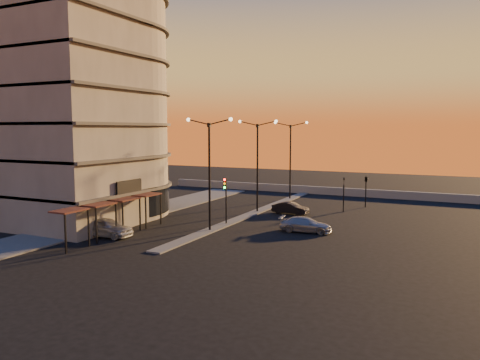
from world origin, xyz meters
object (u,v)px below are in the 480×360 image
(streetlamp_mid, at_px, (257,158))
(car_hatchback, at_px, (105,227))
(traffic_light_main, at_px, (225,193))
(car_sedan, at_px, (290,208))
(car_wagon, at_px, (306,225))

(streetlamp_mid, distance_m, car_hatchback, 17.45)
(streetlamp_mid, xyz_separation_m, traffic_light_main, (0.00, -7.13, -2.70))
(car_hatchback, distance_m, car_sedan, 18.77)
(traffic_light_main, distance_m, car_wagon, 7.74)
(streetlamp_mid, xyz_separation_m, car_sedan, (3.46, 0.45, -4.98))
(car_hatchback, distance_m, car_wagon, 16.35)
(car_sedan, xyz_separation_m, car_wagon, (3.93, -7.29, 0.02))
(car_sedan, distance_m, car_wagon, 8.28)
(streetlamp_mid, height_order, car_sedan, streetlamp_mid)
(car_hatchback, bearing_deg, car_wagon, -62.04)
(traffic_light_main, distance_m, car_sedan, 8.64)
(traffic_light_main, xyz_separation_m, car_sedan, (3.46, 7.58, -2.28))
(streetlamp_mid, distance_m, car_wagon, 11.23)
(car_hatchback, xyz_separation_m, car_wagon, (13.89, 8.62, -0.15))
(car_hatchback, relative_size, car_sedan, 1.24)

